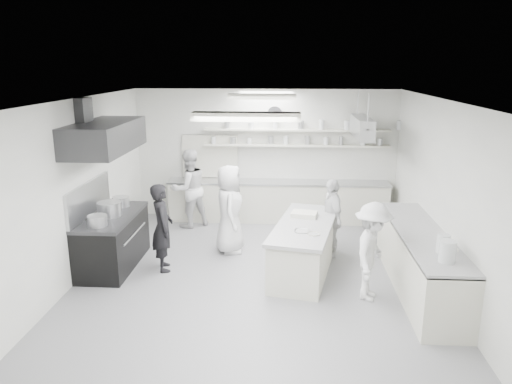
# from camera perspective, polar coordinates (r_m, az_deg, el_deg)

# --- Properties ---
(floor) EXTENTS (6.00, 7.00, 0.02)m
(floor) POSITION_cam_1_polar(r_m,az_deg,el_deg) (8.36, -0.02, -10.26)
(floor) COLOR gray
(floor) RESTS_ON ground
(ceiling) EXTENTS (6.00, 7.00, 0.02)m
(ceiling) POSITION_cam_1_polar(r_m,az_deg,el_deg) (7.59, -0.02, 10.85)
(ceiling) COLOR white
(ceiling) RESTS_ON wall_back
(wall_back) EXTENTS (6.00, 0.04, 3.00)m
(wall_back) POSITION_cam_1_polar(r_m,az_deg,el_deg) (11.25, 1.16, 4.43)
(wall_back) COLOR silver
(wall_back) RESTS_ON floor
(wall_front) EXTENTS (6.00, 0.04, 3.00)m
(wall_front) POSITION_cam_1_polar(r_m,az_deg,el_deg) (4.57, -2.97, -11.74)
(wall_front) COLOR silver
(wall_front) RESTS_ON floor
(wall_left) EXTENTS (0.04, 7.00, 3.00)m
(wall_left) POSITION_cam_1_polar(r_m,az_deg,el_deg) (8.57, -20.46, 0.13)
(wall_left) COLOR silver
(wall_left) RESTS_ON floor
(wall_right) EXTENTS (0.04, 7.00, 3.00)m
(wall_right) POSITION_cam_1_polar(r_m,az_deg,el_deg) (8.22, 21.35, -0.57)
(wall_right) COLOR silver
(wall_right) RESTS_ON floor
(stove) EXTENTS (0.80, 1.80, 0.90)m
(stove) POSITION_cam_1_polar(r_m,az_deg,el_deg) (9.08, -16.53, -5.68)
(stove) COLOR black
(stove) RESTS_ON floor
(exhaust_hood) EXTENTS (0.85, 2.00, 0.50)m
(exhaust_hood) POSITION_cam_1_polar(r_m,az_deg,el_deg) (8.62, -17.46, 6.24)
(exhaust_hood) COLOR #303033
(exhaust_hood) RESTS_ON wall_left
(back_counter) EXTENTS (5.00, 0.60, 0.92)m
(back_counter) POSITION_cam_1_polar(r_m,az_deg,el_deg) (11.19, 2.60, -1.12)
(back_counter) COLOR beige
(back_counter) RESTS_ON floor
(shelf_lower) EXTENTS (4.20, 0.26, 0.04)m
(shelf_lower) POSITION_cam_1_polar(r_m,az_deg,el_deg) (11.07, 4.77, 5.52)
(shelf_lower) COLOR beige
(shelf_lower) RESTS_ON wall_back
(shelf_upper) EXTENTS (4.20, 0.26, 0.04)m
(shelf_upper) POSITION_cam_1_polar(r_m,az_deg,el_deg) (11.02, 4.81, 7.31)
(shelf_upper) COLOR beige
(shelf_upper) RESTS_ON wall_back
(pass_through_window) EXTENTS (1.30, 0.04, 1.00)m
(pass_through_window) POSITION_cam_1_polar(r_m,az_deg,el_deg) (11.37, -5.42, 4.22)
(pass_through_window) COLOR black
(pass_through_window) RESTS_ON wall_back
(wall_clock) EXTENTS (0.32, 0.05, 0.32)m
(wall_clock) POSITION_cam_1_polar(r_m,az_deg,el_deg) (11.07, 2.22, 9.21)
(wall_clock) COLOR white
(wall_clock) RESTS_ON wall_back
(right_counter) EXTENTS (0.74, 3.30, 0.94)m
(right_counter) POSITION_cam_1_polar(r_m,az_deg,el_deg) (8.26, 18.75, -7.81)
(right_counter) COLOR beige
(right_counter) RESTS_ON floor
(pot_rack) EXTENTS (0.30, 1.60, 0.40)m
(pot_rack) POSITION_cam_1_polar(r_m,az_deg,el_deg) (10.14, 12.35, 7.51)
(pot_rack) COLOR #AEAFB2
(pot_rack) RESTS_ON ceiling
(light_fixture_front) EXTENTS (1.30, 0.25, 0.10)m
(light_fixture_front) POSITION_cam_1_polar(r_m,az_deg,el_deg) (5.81, -1.20, 8.90)
(light_fixture_front) COLOR beige
(light_fixture_front) RESTS_ON ceiling
(light_fixture_rear) EXTENTS (1.30, 0.25, 0.10)m
(light_fixture_rear) POSITION_cam_1_polar(r_m,az_deg,el_deg) (9.39, 0.72, 11.20)
(light_fixture_rear) COLOR beige
(light_fixture_rear) RESTS_ON ceiling
(prep_island) EXTENTS (1.27, 2.38, 0.83)m
(prep_island) POSITION_cam_1_polar(r_m,az_deg,el_deg) (8.55, 5.71, -6.65)
(prep_island) COLOR beige
(prep_island) RESTS_ON floor
(stove_pot) EXTENTS (0.41, 0.41, 0.30)m
(stove_pot) POSITION_cam_1_polar(r_m,az_deg,el_deg) (8.85, -16.91, -2.08)
(stove_pot) COLOR #AEAFB2
(stove_pot) RESTS_ON stove
(cook_stove) EXTENTS (0.54, 0.66, 1.57)m
(cook_stove) POSITION_cam_1_polar(r_m,az_deg,el_deg) (8.60, -11.01, -4.12)
(cook_stove) COLOR black
(cook_stove) RESTS_ON floor
(cook_back) EXTENTS (1.08, 1.04, 1.75)m
(cook_back) POSITION_cam_1_polar(r_m,az_deg,el_deg) (10.78, -7.90, 0.41)
(cook_back) COLOR silver
(cook_back) RESTS_ON floor
(cook_island_left) EXTENTS (0.65, 0.90, 1.71)m
(cook_island_left) POSITION_cam_1_polar(r_m,az_deg,el_deg) (9.25, -3.15, -2.03)
(cook_island_left) COLOR silver
(cook_island_left) RESTS_ON floor
(cook_island_right) EXTENTS (0.56, 0.94, 1.50)m
(cook_island_right) POSITION_cam_1_polar(r_m,az_deg,el_deg) (9.16, 8.88, -3.05)
(cook_island_right) COLOR silver
(cook_island_right) RESTS_ON floor
(cook_right) EXTENTS (0.88, 1.13, 1.54)m
(cook_right) POSITION_cam_1_polar(r_m,az_deg,el_deg) (7.63, 13.55, -6.87)
(cook_right) COLOR silver
(cook_right) RESTS_ON floor
(bowl_island_a) EXTENTS (0.29, 0.29, 0.06)m
(bowl_island_a) POSITION_cam_1_polar(r_m,az_deg,el_deg) (8.01, 5.45, -4.74)
(bowl_island_a) COLOR #AEAFB2
(bowl_island_a) RESTS_ON prep_island
(bowl_island_b) EXTENTS (0.26, 0.26, 0.07)m
(bowl_island_b) POSITION_cam_1_polar(r_m,az_deg,el_deg) (7.89, 6.80, -5.09)
(bowl_island_b) COLOR beige
(bowl_island_b) RESTS_ON prep_island
(bowl_right) EXTENTS (0.23, 0.23, 0.05)m
(bowl_right) POSITION_cam_1_polar(r_m,az_deg,el_deg) (7.48, 21.98, -6.42)
(bowl_right) COLOR beige
(bowl_right) RESTS_ON right_counter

